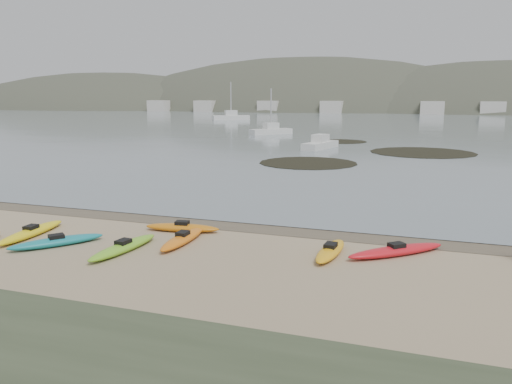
% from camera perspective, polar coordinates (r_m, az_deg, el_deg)
% --- Properties ---
extents(ground, '(600.00, 600.00, 0.00)m').
position_cam_1_polar(ground, '(22.50, 0.00, -3.75)').
color(ground, tan).
rests_on(ground, ground).
extents(wet_sand, '(60.00, 60.00, 0.00)m').
position_cam_1_polar(wet_sand, '(22.22, -0.25, -3.93)').
color(wet_sand, brown).
rests_on(wet_sand, ground).
extents(water, '(1200.00, 1200.00, 0.00)m').
position_cam_1_polar(water, '(320.73, 17.74, 9.42)').
color(water, slate).
rests_on(water, ground).
extents(kayaks, '(17.88, 7.23, 0.34)m').
position_cam_1_polar(kayaks, '(19.79, -11.04, -5.51)').
color(kayaks, red).
rests_on(kayaks, ground).
extents(kelp_mats, '(18.61, 28.54, 0.04)m').
position_cam_1_polar(kelp_mats, '(51.71, 13.23, 4.35)').
color(kelp_mats, black).
rests_on(kelp_mats, water).
extents(moored_boats, '(91.25, 76.68, 1.22)m').
position_cam_1_polar(moored_boats, '(102.85, 18.81, 7.51)').
color(moored_boats, silver).
rests_on(moored_boats, ground).
extents(far_hills, '(550.00, 135.00, 80.00)m').
position_cam_1_polar(far_hills, '(218.08, 27.26, 4.05)').
color(far_hills, '#384235').
rests_on(far_hills, ground).
extents(far_town, '(199.00, 5.00, 4.00)m').
position_cam_1_polar(far_town, '(165.65, 18.64, 9.11)').
color(far_town, beige).
rests_on(far_town, ground).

